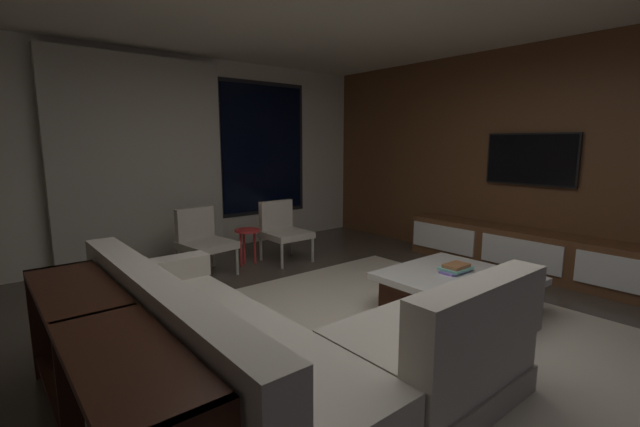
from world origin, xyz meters
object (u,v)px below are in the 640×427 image
(book_stack_on_coffee_table, at_px, (456,268))
(accent_chair_by_curtain, at_px, (203,238))
(side_stool, at_px, (247,236))
(mounted_tv, at_px, (530,159))
(accent_chair_near_window, at_px, (283,228))
(media_console, at_px, (533,254))
(sectional_couch, at_px, (272,352))
(console_table_behind_couch, at_px, (101,376))
(coffee_table, at_px, (457,293))

(book_stack_on_coffee_table, xyz_separation_m, accent_chair_by_curtain, (-1.34, 2.53, 0.04))
(side_stool, relative_size, mounted_tv, 0.43)
(accent_chair_near_window, relative_size, media_console, 0.25)
(accent_chair_by_curtain, height_order, mounted_tv, mounted_tv)
(sectional_couch, xyz_separation_m, console_table_behind_couch, (-0.91, 0.13, 0.12))
(accent_chair_by_curtain, bearing_deg, accent_chair_near_window, -5.68)
(book_stack_on_coffee_table, bearing_deg, accent_chair_near_window, 96.44)
(coffee_table, height_order, side_stool, side_stool)
(side_stool, bearing_deg, accent_chair_by_curtain, 178.81)
(accent_chair_near_window, height_order, console_table_behind_couch, accent_chair_near_window)
(accent_chair_near_window, relative_size, side_stool, 1.70)
(sectional_couch, bearing_deg, side_stool, 63.05)
(coffee_table, distance_m, accent_chair_by_curtain, 2.91)
(sectional_couch, relative_size, accent_chair_near_window, 3.21)
(side_stool, relative_size, media_console, 0.15)
(coffee_table, height_order, accent_chair_near_window, accent_chair_near_window)
(side_stool, height_order, console_table_behind_couch, console_table_behind_couch)
(book_stack_on_coffee_table, xyz_separation_m, accent_chair_near_window, (-0.27, 2.43, 0.04))
(side_stool, bearing_deg, accent_chair_near_window, -11.12)
(media_console, distance_m, console_table_behind_couch, 4.61)
(sectional_couch, bearing_deg, media_console, 1.58)
(sectional_couch, distance_m, accent_chair_by_curtain, 2.73)
(media_console, distance_m, mounted_tv, 1.13)
(coffee_table, relative_size, media_console, 0.37)
(accent_chair_by_curtain, distance_m, media_console, 3.90)
(book_stack_on_coffee_table, distance_m, mounted_tv, 2.05)
(media_console, relative_size, console_table_behind_couch, 1.48)
(side_stool, bearing_deg, media_console, -46.63)
(sectional_couch, distance_m, side_stool, 2.93)
(sectional_couch, xyz_separation_m, mounted_tv, (3.88, 0.30, 1.06))
(console_table_behind_couch, bearing_deg, coffee_table, -2.18)
(coffee_table, relative_size, accent_chair_by_curtain, 1.49)
(accent_chair_by_curtain, height_order, console_table_behind_couch, accent_chair_by_curtain)
(mounted_tv, bearing_deg, console_table_behind_couch, -177.98)
(accent_chair_near_window, height_order, accent_chair_by_curtain, same)
(book_stack_on_coffee_table, relative_size, media_console, 0.10)
(coffee_table, xyz_separation_m, accent_chair_near_window, (-0.20, 2.50, 0.25))
(book_stack_on_coffee_table, bearing_deg, mounted_tv, 6.69)
(sectional_couch, bearing_deg, coffee_table, 0.56)
(book_stack_on_coffee_table, bearing_deg, coffee_table, -134.96)
(book_stack_on_coffee_table, relative_size, console_table_behind_couch, 0.15)
(sectional_couch, bearing_deg, mounted_tv, 4.43)
(book_stack_on_coffee_table, distance_m, side_stool, 2.63)
(coffee_table, distance_m, side_stool, 2.69)
(sectional_couch, distance_m, media_console, 3.70)
(sectional_couch, bearing_deg, accent_chair_by_curtain, 74.35)
(accent_chair_by_curtain, xyz_separation_m, side_stool, (0.59, -0.01, -0.06))
(media_console, bearing_deg, console_table_behind_couch, 179.64)
(sectional_couch, distance_m, coffee_table, 2.01)
(accent_chair_near_window, height_order, side_stool, accent_chair_near_window)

